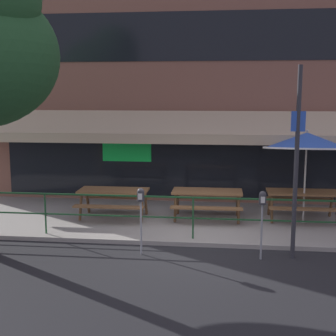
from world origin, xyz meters
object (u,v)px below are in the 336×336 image
(patio_umbrella_right, at_px, (307,141))
(parking_meter_far, at_px, (262,204))
(parking_meter_near, at_px, (141,201))
(picnic_table_left, at_px, (114,195))
(picnic_table_right, at_px, (302,197))
(picnic_table_centre, at_px, (207,197))
(street_sign_pole, at_px, (296,162))

(patio_umbrella_right, height_order, parking_meter_far, patio_umbrella_right)
(parking_meter_near, bearing_deg, picnic_table_left, 115.32)
(patio_umbrella_right, xyz_separation_m, parking_meter_near, (-3.74, -2.54, -1.03))
(picnic_table_right, xyz_separation_m, parking_meter_near, (-3.74, -2.76, 0.44))
(picnic_table_centre, xyz_separation_m, picnic_table_right, (2.44, 0.18, 0.00))
(picnic_table_left, relative_size, street_sign_pole, 0.46)
(parking_meter_near, height_order, parking_meter_far, same)
(picnic_table_centre, relative_size, parking_meter_far, 1.27)
(picnic_table_left, distance_m, patio_umbrella_right, 5.11)
(picnic_table_left, bearing_deg, street_sign_pole, -28.14)
(patio_umbrella_right, relative_size, street_sign_pole, 0.61)
(parking_meter_near, relative_size, street_sign_pole, 0.36)
(picnic_table_centre, height_order, parking_meter_near, parking_meter_near)
(picnic_table_left, relative_size, parking_meter_far, 1.27)
(street_sign_pole, bearing_deg, picnic_table_centre, 126.99)
(parking_meter_near, bearing_deg, picnic_table_centre, 63.33)
(picnic_table_left, bearing_deg, picnic_table_right, 3.88)
(picnic_table_left, height_order, picnic_table_right, same)
(picnic_table_left, relative_size, picnic_table_centre, 1.00)
(picnic_table_left, xyz_separation_m, street_sign_pole, (4.28, -2.29, 1.30))
(picnic_table_centre, xyz_separation_m, street_sign_pole, (1.84, -2.44, 1.30))
(picnic_table_centre, bearing_deg, patio_umbrella_right, -0.98)
(picnic_table_right, height_order, parking_meter_far, parking_meter_far)
(picnic_table_right, relative_size, parking_meter_near, 1.27)
(picnic_table_left, distance_m, picnic_table_centre, 2.45)
(picnic_table_centre, height_order, patio_umbrella_right, patio_umbrella_right)
(picnic_table_right, xyz_separation_m, parking_meter_far, (-1.26, -2.77, 0.44))
(patio_umbrella_right, relative_size, parking_meter_near, 1.69)
(picnic_table_right, bearing_deg, picnic_table_left, -176.12)
(picnic_table_right, xyz_separation_m, patio_umbrella_right, (0.00, -0.22, 1.47))
(picnic_table_centre, xyz_separation_m, parking_meter_near, (-1.29, -2.58, 0.44))
(parking_meter_far, bearing_deg, patio_umbrella_right, 63.67)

